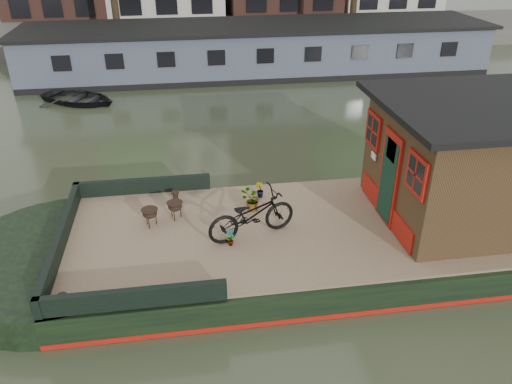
{
  "coord_description": "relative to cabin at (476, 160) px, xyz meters",
  "views": [
    {
      "loc": [
        -3.49,
        -8.23,
        6.05
      ],
      "look_at": [
        -2.15,
        0.5,
        1.24
      ],
      "focal_mm": 35.0,
      "sensor_mm": 36.0,
      "label": 1
    }
  ],
  "objects": [
    {
      "name": "far_houseboat",
      "position": [
        -2.19,
        14.0,
        -0.91
      ],
      "size": [
        20.4,
        4.4,
        2.11
      ],
      "color": "#444A5B",
      "rests_on": "ground"
    },
    {
      "name": "houseboat_deck",
      "position": [
        -2.19,
        0.0,
        -1.25
      ],
      "size": [
        11.8,
        3.8,
        0.05
      ],
      "primitive_type": "cube",
      "color": "#8B7056",
      "rests_on": "houseboat_hull"
    },
    {
      "name": "cabin",
      "position": [
        0.0,
        0.0,
        0.0
      ],
      "size": [
        4.0,
        3.5,
        2.42
      ],
      "color": "black",
      "rests_on": "houseboat_deck"
    },
    {
      "name": "bicycle",
      "position": [
        -4.53,
        -0.17,
        -0.76
      ],
      "size": [
        1.89,
        1.11,
        0.94
      ],
      "primitive_type": "imported",
      "rotation": [
        0.0,
        0.0,
        1.86
      ],
      "color": "black",
      "rests_on": "houseboat_deck"
    },
    {
      "name": "bollard_port",
      "position": [
        -5.97,
        1.47,
        -1.13
      ],
      "size": [
        0.17,
        0.17,
        0.2
      ],
      "primitive_type": "cylinder",
      "color": "black",
      "rests_on": "houseboat_deck"
    },
    {
      "name": "bollard_stbd",
      "position": [
        -7.79,
        -1.7,
        -1.13
      ],
      "size": [
        0.17,
        0.17,
        0.2
      ],
      "primitive_type": "cylinder",
      "color": "black",
      "rests_on": "houseboat_deck"
    },
    {
      "name": "brazier_rear",
      "position": [
        -5.98,
        0.7,
        -1.04
      ],
      "size": [
        0.36,
        0.36,
        0.38
      ],
      "primitive_type": null,
      "rotation": [
        0.0,
        0.0,
        -0.04
      ],
      "color": "black",
      "rests_on": "houseboat_deck"
    },
    {
      "name": "ground",
      "position": [
        -2.19,
        0.0,
        -1.88
      ],
      "size": [
        120.0,
        120.0,
        0.0
      ],
      "primitive_type": "plane",
      "color": "#2C3320",
      "rests_on": "ground"
    },
    {
      "name": "potted_plant_c",
      "position": [
        -4.38,
        0.78,
        -0.99
      ],
      "size": [
        0.55,
        0.53,
        0.47
      ],
      "primitive_type": "imported",
      "rotation": [
        0.0,
        0.0,
        3.68
      ],
      "color": "#A03A2E",
      "rests_on": "houseboat_deck"
    },
    {
      "name": "quay",
      "position": [
        -2.19,
        20.5,
        -1.43
      ],
      "size": [
        60.0,
        6.0,
        0.9
      ],
      "primitive_type": "cube",
      "color": "#47443F",
      "rests_on": "ground"
    },
    {
      "name": "potted_plant_a",
      "position": [
        -4.97,
        -0.45,
        -1.06
      ],
      "size": [
        0.22,
        0.2,
        0.34
      ],
      "primitive_type": "imported",
      "rotation": [
        0.0,
        0.0,
        0.6
      ],
      "color": "brown",
      "rests_on": "houseboat_deck"
    },
    {
      "name": "potted_plant_b",
      "position": [
        -4.13,
        1.33,
        -1.06
      ],
      "size": [
        0.24,
        0.24,
        0.34
      ],
      "primitive_type": "imported",
      "rotation": [
        0.0,
        0.0,
        2.34
      ],
      "color": "maroon",
      "rests_on": "houseboat_deck"
    },
    {
      "name": "dinghy",
      "position": [
        -9.51,
        10.73,
        -1.57
      ],
      "size": [
        3.66,
        3.35,
        0.62
      ],
      "primitive_type": "imported",
      "rotation": [
        0.0,
        0.0,
        1.05
      ],
      "color": "black",
      "rests_on": "ground"
    },
    {
      "name": "houseboat_hull",
      "position": [
        -3.52,
        0.0,
        -1.6
      ],
      "size": [
        14.01,
        4.02,
        0.6
      ],
      "color": "black",
      "rests_on": "ground"
    },
    {
      "name": "brazier_front",
      "position": [
        -6.48,
        0.49,
        -1.04
      ],
      "size": [
        0.46,
        0.46,
        0.38
      ],
      "primitive_type": null,
      "rotation": [
        0.0,
        0.0,
        -0.41
      ],
      "color": "black",
      "rests_on": "houseboat_deck"
    },
    {
      "name": "bow_bulwark",
      "position": [
        -7.25,
        0.0,
        -1.05
      ],
      "size": [
        3.0,
        4.0,
        0.35
      ],
      "color": "black",
      "rests_on": "houseboat_deck"
    }
  ]
}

